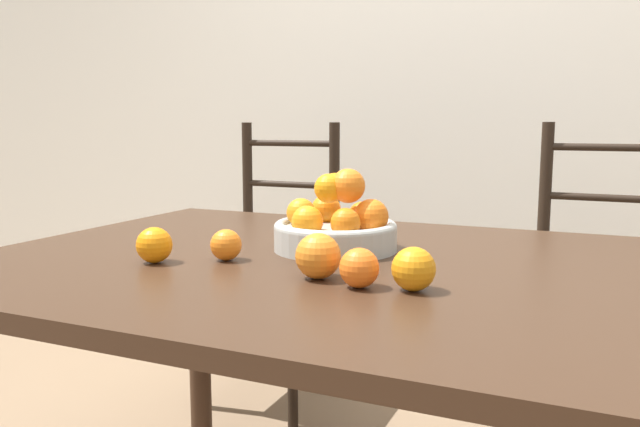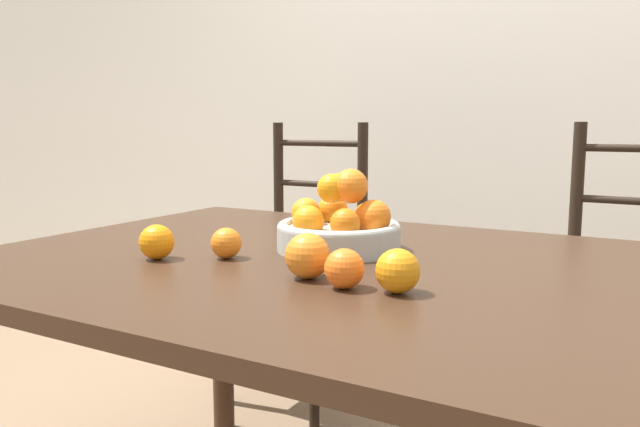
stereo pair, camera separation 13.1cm
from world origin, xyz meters
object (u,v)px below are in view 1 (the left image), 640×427
orange_loose_0 (154,245)px  chair_left (274,270)px  orange_loose_3 (359,268)px  fruit_bowl (336,225)px  orange_loose_2 (414,269)px  chair_right (601,304)px  orange_loose_1 (318,256)px  orange_loose_4 (226,245)px

orange_loose_0 → chair_left: 1.12m
orange_loose_0 → orange_loose_3: bearing=-2.2°
fruit_bowl → orange_loose_2: bearing=-47.0°
orange_loose_0 → chair_right: size_ratio=0.07×
orange_loose_0 → orange_loose_1: size_ratio=0.87×
orange_loose_4 → chair_left: size_ratio=0.06×
orange_loose_0 → fruit_bowl: bearing=43.3°
orange_loose_1 → orange_loose_3: size_ratio=1.21×
orange_loose_3 → chair_right: (0.40, 1.06, -0.30)m
fruit_bowl → orange_loose_2: fruit_bowl is taller
fruit_bowl → orange_loose_4: bearing=-130.6°
orange_loose_2 → orange_loose_4: (-0.42, 0.08, -0.01)m
fruit_bowl → orange_loose_2: size_ratio=3.67×
fruit_bowl → orange_loose_0: 0.39m
orange_loose_4 → chair_right: size_ratio=0.06×
orange_loose_0 → orange_loose_2: size_ratio=0.97×
orange_loose_0 → orange_loose_4: bearing=32.6°
orange_loose_1 → orange_loose_4: bearing=164.6°
orange_loose_0 → orange_loose_3: size_ratio=1.05×
fruit_bowl → chair_left: (-0.57, 0.77, -0.32)m
orange_loose_0 → orange_loose_4: orange_loose_0 is taller
fruit_bowl → orange_loose_0: fruit_bowl is taller
orange_loose_3 → orange_loose_4: size_ratio=1.07×
orange_loose_0 → orange_loose_1: bearing=2.0°
orange_loose_3 → fruit_bowl: bearing=119.3°
chair_left → fruit_bowl: bearing=-53.2°
orange_loose_0 → orange_loose_2: (0.54, 0.00, 0.00)m
orange_loose_0 → chair_right: chair_right is taller
orange_loose_2 → chair_right: size_ratio=0.07×
fruit_bowl → orange_loose_3: 0.33m
orange_loose_1 → orange_loose_2: bearing=-3.9°
orange_loose_0 → chair_right: bearing=50.7°
orange_loose_1 → orange_loose_2: 0.18m
fruit_bowl → orange_loose_4: 0.25m
orange_loose_1 → chair_left: (-0.64, 1.03, -0.31)m
orange_loose_1 → orange_loose_2: (0.18, -0.01, -0.00)m
orange_loose_2 → orange_loose_0: bearing=-180.0°
chair_left → orange_loose_1: bearing=-57.7°
orange_loose_0 → orange_loose_4: size_ratio=1.12×
fruit_bowl → orange_loose_4: fruit_bowl is taller
orange_loose_2 → chair_right: 1.13m
fruit_bowl → orange_loose_0: (-0.29, -0.27, -0.02)m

